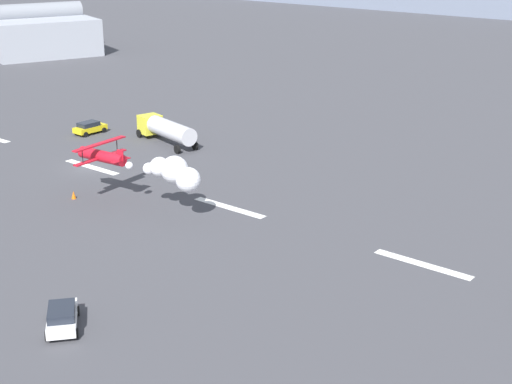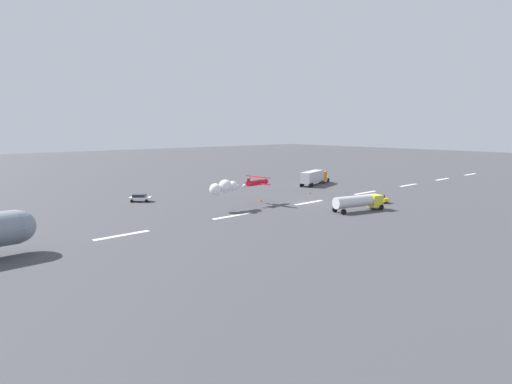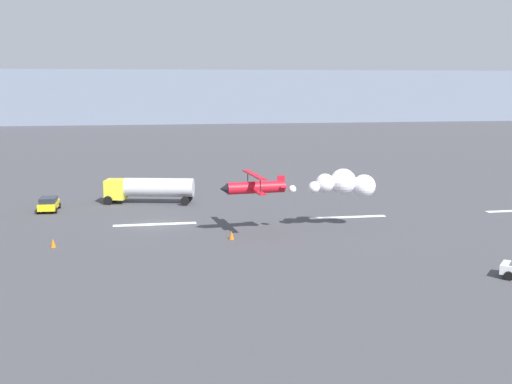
{
  "view_description": "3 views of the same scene",
  "coord_description": "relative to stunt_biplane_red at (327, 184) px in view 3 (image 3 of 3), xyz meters",
  "views": [
    {
      "loc": [
        61.43,
        -48.23,
        24.26
      ],
      "look_at": [
        22.59,
        0.0,
        2.21
      ],
      "focal_mm": 52.42,
      "sensor_mm": 36.0,
      "label": 1
    },
    {
      "loc": [
        60.86,
        54.21,
        14.82
      ],
      "look_at": [
        14.04,
        -0.09,
        3.58
      ],
      "focal_mm": 28.61,
      "sensor_mm": 36.0,
      "label": 2
    },
    {
      "loc": [
        -1.44,
        -62.79,
        13.45
      ],
      "look_at": [
        8.92,
        -5.72,
        3.84
      ],
      "focal_mm": 46.0,
      "sensor_mm": 36.0,
      "label": 3
    }
  ],
  "objects": [
    {
      "name": "ground_plane",
      "position": [
        -15.76,
        5.07,
        -4.27
      ],
      "size": [
        440.0,
        440.0,
        0.0
      ],
      "primitive_type": "plane",
      "color": "#424247",
      "rests_on": "ground"
    },
    {
      "name": "traffic_cone_far",
      "position": [
        -9.33,
        -2.35,
        -3.89
      ],
      "size": [
        0.44,
        0.44,
        0.75
      ],
      "primitive_type": "cone",
      "color": "orange",
      "rests_on": "ground"
    },
    {
      "name": "stunt_biplane_red",
      "position": [
        0.0,
        0.0,
        0.0
      ],
      "size": [
        14.81,
        6.3,
        2.71
      ],
      "color": "red"
    },
    {
      "name": "airport_staff_sedan",
      "position": [
        -26.72,
        13.82,
        -3.46
      ],
      "size": [
        2.1,
        4.09,
        1.52
      ],
      "color": "yellow",
      "rests_on": "ground"
    },
    {
      "name": "traffic_cone_near",
      "position": [
        -24.37,
        -2.49,
        -3.89
      ],
      "size": [
        0.44,
        0.44,
        0.75
      ],
      "primitive_type": "cone",
      "color": "orange",
      "rests_on": "ground"
    },
    {
      "name": "runway_stripe_4",
      "position": [
        -15.76,
        5.07,
        -4.26
      ],
      "size": [
        8.0,
        0.9,
        0.01
      ],
      "primitive_type": "cube",
      "color": "white",
      "rests_on": "ground"
    },
    {
      "name": "mountain_ridge_distant",
      "position": [
        -15.76,
        171.16,
        4.78
      ],
      "size": [
        396.0,
        16.0,
        18.1
      ],
      "primitive_type": "cube",
      "color": "slate",
      "rests_on": "ground"
    },
    {
      "name": "fuel_tanker_truck",
      "position": [
        -16.14,
        16.64,
        -2.51
      ],
      "size": [
        10.29,
        4.92,
        2.9
      ],
      "color": "yellow",
      "rests_on": "ground"
    },
    {
      "name": "runway_stripe_5",
      "position": [
        3.69,
        5.07,
        -4.26
      ],
      "size": [
        8.0,
        0.9,
        0.01
      ],
      "primitive_type": "cube",
      "color": "white",
      "rests_on": "ground"
    }
  ]
}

